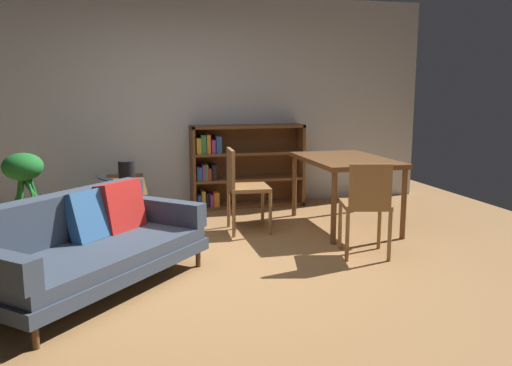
{
  "coord_description": "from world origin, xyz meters",
  "views": [
    {
      "loc": [
        -0.64,
        -4.14,
        1.51
      ],
      "look_at": [
        0.55,
        0.6,
        0.64
      ],
      "focal_mm": 36.82,
      "sensor_mm": 36.0,
      "label": 1
    }
  ],
  "objects_px": {
    "open_laptop": "(119,181)",
    "dining_chair_near": "(242,184)",
    "dining_table": "(345,165)",
    "desk_speaker": "(127,175)",
    "potted_floor_plant": "(24,182)",
    "bookshelf": "(240,166)",
    "fabric_couch": "(87,243)",
    "dining_chair_far": "(367,202)",
    "media_console": "(126,206)"
  },
  "relations": [
    {
      "from": "open_laptop",
      "to": "dining_chair_near",
      "type": "relative_size",
      "value": 0.51
    },
    {
      "from": "dining_table",
      "to": "dining_chair_near",
      "type": "xyz_separation_m",
      "value": [
        -1.15,
        0.07,
        -0.18
      ]
    },
    {
      "from": "desk_speaker",
      "to": "dining_table",
      "type": "distance_m",
      "value": 2.36
    },
    {
      "from": "dining_chair_near",
      "to": "desk_speaker",
      "type": "bearing_deg",
      "value": 174.14
    },
    {
      "from": "potted_floor_plant",
      "to": "dining_chair_near",
      "type": "xyz_separation_m",
      "value": [
        2.21,
        -0.29,
        -0.07
      ]
    },
    {
      "from": "dining_table",
      "to": "bookshelf",
      "type": "height_order",
      "value": "bookshelf"
    },
    {
      "from": "fabric_couch",
      "to": "desk_speaker",
      "type": "bearing_deg",
      "value": 77.37
    },
    {
      "from": "desk_speaker",
      "to": "potted_floor_plant",
      "type": "xyz_separation_m",
      "value": [
        -1.02,
        0.16,
        -0.05
      ]
    },
    {
      "from": "dining_chair_near",
      "to": "dining_chair_far",
      "type": "height_order",
      "value": "dining_chair_near"
    },
    {
      "from": "media_console",
      "to": "dining_chair_near",
      "type": "height_order",
      "value": "dining_chair_near"
    },
    {
      "from": "fabric_couch",
      "to": "bookshelf",
      "type": "xyz_separation_m",
      "value": [
        1.76,
        2.57,
        0.17
      ]
    },
    {
      "from": "open_laptop",
      "to": "dining_chair_near",
      "type": "bearing_deg",
      "value": -21.05
    },
    {
      "from": "fabric_couch",
      "to": "potted_floor_plant",
      "type": "relative_size",
      "value": 2.18
    },
    {
      "from": "open_laptop",
      "to": "dining_chair_far",
      "type": "relative_size",
      "value": 0.52
    },
    {
      "from": "dining_chair_near",
      "to": "bookshelf",
      "type": "bearing_deg",
      "value": 78.88
    },
    {
      "from": "potted_floor_plant",
      "to": "fabric_couch",
      "type": "bearing_deg",
      "value": -66.43
    },
    {
      "from": "potted_floor_plant",
      "to": "dining_table",
      "type": "bearing_deg",
      "value": -6.06
    },
    {
      "from": "dining_chair_far",
      "to": "potted_floor_plant",
      "type": "bearing_deg",
      "value": 155.25
    },
    {
      "from": "media_console",
      "to": "dining_table",
      "type": "distance_m",
      "value": 2.47
    },
    {
      "from": "media_console",
      "to": "bookshelf",
      "type": "xyz_separation_m",
      "value": [
        1.46,
        0.81,
        0.28
      ]
    },
    {
      "from": "bookshelf",
      "to": "dining_chair_far",
      "type": "bearing_deg",
      "value": -74.97
    },
    {
      "from": "potted_floor_plant",
      "to": "bookshelf",
      "type": "distance_m",
      "value": 2.65
    },
    {
      "from": "dining_chair_far",
      "to": "bookshelf",
      "type": "bearing_deg",
      "value": 105.03
    },
    {
      "from": "open_laptop",
      "to": "potted_floor_plant",
      "type": "distance_m",
      "value": 0.96
    },
    {
      "from": "dining_chair_far",
      "to": "bookshelf",
      "type": "xyz_separation_m",
      "value": [
        -0.65,
        2.41,
        0.02
      ]
    },
    {
      "from": "media_console",
      "to": "desk_speaker",
      "type": "height_order",
      "value": "desk_speaker"
    },
    {
      "from": "desk_speaker",
      "to": "potted_floor_plant",
      "type": "bearing_deg",
      "value": 170.94
    },
    {
      "from": "bookshelf",
      "to": "desk_speaker",
      "type": "bearing_deg",
      "value": -141.71
    },
    {
      "from": "dining_table",
      "to": "dining_chair_near",
      "type": "relative_size",
      "value": 1.49
    },
    {
      "from": "desk_speaker",
      "to": "dining_table",
      "type": "bearing_deg",
      "value": -4.75
    },
    {
      "from": "fabric_couch",
      "to": "dining_chair_near",
      "type": "bearing_deg",
      "value": 40.89
    },
    {
      "from": "potted_floor_plant",
      "to": "dining_table",
      "type": "height_order",
      "value": "potted_floor_plant"
    },
    {
      "from": "potted_floor_plant",
      "to": "media_console",
      "type": "bearing_deg",
      "value": 9.25
    },
    {
      "from": "media_console",
      "to": "open_laptop",
      "type": "xyz_separation_m",
      "value": [
        -0.06,
        0.05,
        0.28
      ]
    },
    {
      "from": "potted_floor_plant",
      "to": "dining_chair_near",
      "type": "height_order",
      "value": "dining_chair_near"
    },
    {
      "from": "media_console",
      "to": "bookshelf",
      "type": "relative_size",
      "value": 0.94
    },
    {
      "from": "media_console",
      "to": "dining_chair_near",
      "type": "bearing_deg",
      "value": -20.18
    },
    {
      "from": "fabric_couch",
      "to": "dining_table",
      "type": "height_order",
      "value": "dining_table"
    },
    {
      "from": "open_laptop",
      "to": "dining_chair_near",
      "type": "distance_m",
      "value": 1.37
    },
    {
      "from": "dining_table",
      "to": "dining_chair_far",
      "type": "distance_m",
      "value": 1.12
    },
    {
      "from": "media_console",
      "to": "open_laptop",
      "type": "bearing_deg",
      "value": 144.29
    },
    {
      "from": "desk_speaker",
      "to": "dining_chair_far",
      "type": "height_order",
      "value": "dining_chair_far"
    },
    {
      "from": "dining_table",
      "to": "desk_speaker",
      "type": "bearing_deg",
      "value": 175.25
    },
    {
      "from": "media_console",
      "to": "bookshelf",
      "type": "bearing_deg",
      "value": 29.07
    },
    {
      "from": "media_console",
      "to": "potted_floor_plant",
      "type": "bearing_deg",
      "value": -170.75
    },
    {
      "from": "media_console",
      "to": "dining_table",
      "type": "xyz_separation_m",
      "value": [
        2.37,
        -0.52,
        0.45
      ]
    },
    {
      "from": "desk_speaker",
      "to": "open_laptop",
      "type": "bearing_deg",
      "value": 103.02
    },
    {
      "from": "open_laptop",
      "to": "dining_chair_far",
      "type": "distance_m",
      "value": 2.72
    },
    {
      "from": "potted_floor_plant",
      "to": "bookshelf",
      "type": "relative_size",
      "value": 0.6
    },
    {
      "from": "fabric_couch",
      "to": "dining_chair_near",
      "type": "xyz_separation_m",
      "value": [
        1.52,
        1.31,
        0.17
      ]
    }
  ]
}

